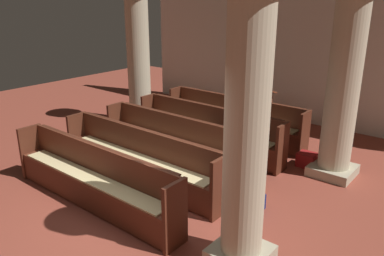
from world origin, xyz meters
name	(u,v)px	position (x,y,z in m)	size (l,w,h in m)	color
ground_plane	(132,216)	(0.00, 0.00, 0.00)	(19.20, 19.20, 0.00)	brown
back_wall	(310,35)	(0.00, 6.08, 2.25)	(10.00, 0.16, 4.50)	silver
pew_row_0	(233,117)	(-0.71, 3.83, 0.51)	(3.54, 0.47, 0.95)	#562819
pew_row_1	(207,128)	(-0.71, 2.83, 0.51)	(3.54, 0.46, 0.95)	#562819
pew_row_2	(177,141)	(-0.71, 1.84, 0.51)	(3.54, 0.46, 0.95)	#562819
pew_row_3	(139,156)	(-0.71, 0.84, 0.51)	(3.54, 0.47, 0.95)	#562819
pew_row_4	(92,176)	(-0.71, -0.15, 0.51)	(3.54, 0.46, 0.95)	#562819
pillar_aisle_side	(344,77)	(1.83, 3.33, 1.85)	(0.82, 0.82, 3.56)	tan
pillar_far_side	(138,52)	(-3.21, 3.26, 1.85)	(0.82, 0.82, 3.56)	tan
pillar_aisle_rear	(247,121)	(1.83, 0.15, 1.85)	(0.74, 0.74, 3.56)	tan
lectern	(264,113)	(-0.43, 4.75, 0.45)	(0.48, 0.45, 1.08)	#562B1A
hymn_book	(238,96)	(-0.72, 4.02, 0.97)	(0.14, 0.18, 0.02)	navy
kneeler_box_red	(307,160)	(1.30, 3.40, 0.13)	(0.35, 0.31, 0.27)	maroon
kneeler_box_navy	(251,202)	(1.29, 1.32, 0.12)	(0.35, 0.29, 0.25)	navy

